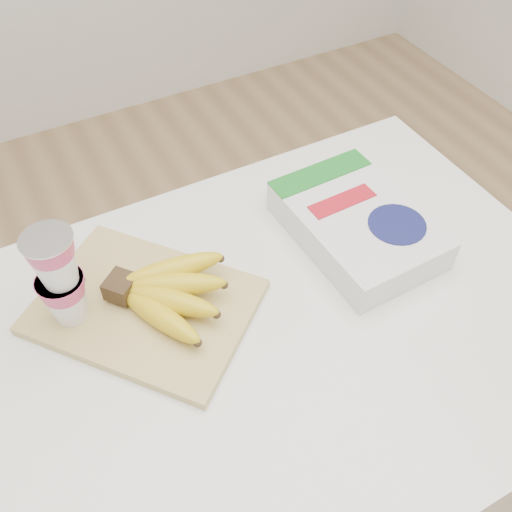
{
  "coord_description": "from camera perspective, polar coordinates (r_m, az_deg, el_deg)",
  "views": [
    {
      "loc": [
        -0.24,
        -0.46,
        1.6
      ],
      "look_at": [
        0.06,
        0.11,
        0.89
      ],
      "focal_mm": 40.0,
      "sensor_mm": 36.0,
      "label": 1
    }
  ],
  "objects": [
    {
      "name": "table",
      "position": [
        1.29,
        -0.08,
        -18.37
      ],
      "size": [
        1.13,
        0.75,
        0.85
      ],
      "primitive_type": "cube",
      "color": "white",
      "rests_on": "ground"
    },
    {
      "name": "room",
      "position": [
        0.58,
        -0.17,
        21.96
      ],
      "size": [
        4.0,
        4.0,
        4.0
      ],
      "color": "tan",
      "rests_on": "ground"
    },
    {
      "name": "cutting_board",
      "position": [
        0.95,
        -11.04,
        -4.98
      ],
      "size": [
        0.41,
        0.42,
        0.02
      ],
      "primitive_type": "cube",
      "rotation": [
        0.0,
        0.0,
        0.69
      ],
      "color": "tan",
      "rests_on": "table"
    },
    {
      "name": "cereal_box",
      "position": [
        1.04,
        10.05,
        3.13
      ],
      "size": [
        0.21,
        0.3,
        0.07
      ],
      "rotation": [
        0.0,
        0.0,
        0.03
      ],
      "color": "white",
      "rests_on": "table"
    },
    {
      "name": "bananas",
      "position": [
        0.92,
        -8.98,
        -3.57
      ],
      "size": [
        0.21,
        0.2,
        0.07
      ],
      "color": "#382816",
      "rests_on": "cutting_board"
    },
    {
      "name": "yogurt_stack",
      "position": [
        0.89,
        -19.1,
        -1.97
      ],
      "size": [
        0.08,
        0.08,
        0.18
      ],
      "color": "white",
      "rests_on": "cutting_board"
    }
  ]
}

